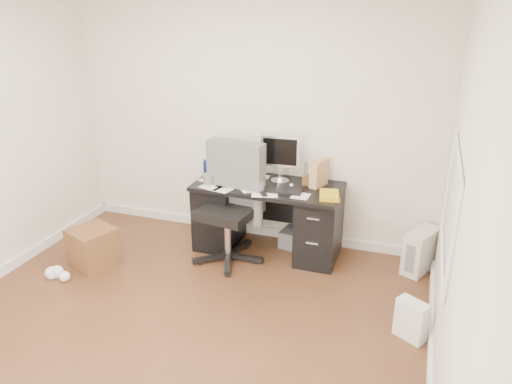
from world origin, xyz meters
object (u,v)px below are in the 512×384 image
Objects in this scene: wicker_basket at (93,247)px; office_chair at (227,205)px; lcd_monitor at (280,159)px; keyboard at (280,190)px; desk at (268,216)px; pc_tower at (421,251)px.

office_chair is at bearing 23.32° from wicker_basket.
lcd_monitor reaches higher than keyboard.
lcd_monitor is at bearing 55.31° from office_chair.
office_chair reaches higher than desk.
wicker_basket is (-1.57, -0.87, -0.20)m from desk.
lcd_monitor is (0.09, 0.13, 0.60)m from desk.
lcd_monitor is 1.28× the size of wicker_basket.
wicker_basket is at bearing -138.35° from pc_tower.
pc_tower reaches higher than wicker_basket.
office_chair is (-0.32, -0.33, 0.21)m from desk.
desk is 3.84× the size of wicker_basket.
keyboard is 1.96m from wicker_basket.
office_chair is 1.96m from pc_tower.
keyboard is at bearing 27.60° from office_chair.
desk is 3.01× the size of lcd_monitor.
lcd_monitor is 2.09m from wicker_basket.
wicker_basket is at bearing -149.29° from office_chair.
keyboard is at bearing -78.24° from lcd_monitor.
office_chair is at bearing -134.32° from desk.
office_chair is at bearing -136.33° from lcd_monitor.
desk is at bearing -152.20° from pc_tower.
desk is at bearing 28.93° from wicker_basket.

